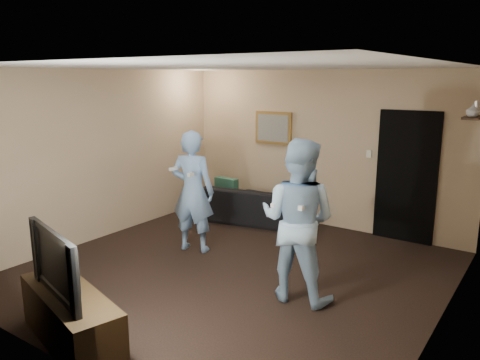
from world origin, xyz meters
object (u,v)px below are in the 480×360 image
Objects in this scene: tv_console at (71,318)px; wii_player_right at (298,220)px; sofa at (249,204)px; wii_player_left at (193,191)px; television at (66,261)px.

wii_player_right reaches higher than tv_console.
sofa is 1.76m from wii_player_left.
sofa is 4.31m from television.
tv_console is 0.58m from television.
television is 2.43m from wii_player_right.
wii_player_left is at bearing 119.78° from television.
wii_player_left is at bearing 82.62° from sofa.
tv_console is 2.71m from wii_player_left.
wii_player_right is (2.09, -2.15, 0.62)m from sofa.
wii_player_left reaches higher than television.
wii_player_left reaches higher than sofa.
wii_player_right is at bearing -14.18° from wii_player_left.
sofa is 1.12× the size of wii_player_right.
wii_player_right reaches higher than wii_player_left.
television is at bearing -122.10° from wii_player_right.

